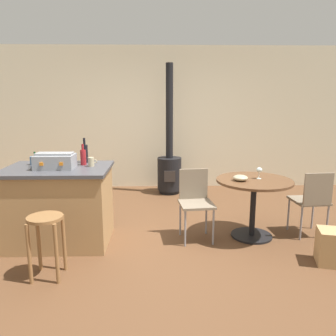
{
  "coord_description": "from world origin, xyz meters",
  "views": [
    {
      "loc": [
        0.05,
        -3.83,
        1.71
      ],
      "look_at": [
        0.16,
        0.02,
        0.91
      ],
      "focal_mm": 35.47,
      "sensor_mm": 36.0,
      "label": 1
    }
  ],
  "objects": [
    {
      "name": "folding_chair_far",
      "position": [
        1.96,
        0.09,
        0.5
      ],
      "size": [
        0.43,
        0.43,
        0.85
      ],
      "color": "#7F705B",
      "rests_on": "ground_plane"
    },
    {
      "name": "bottle_2",
      "position": [
        -0.88,
        0.32,
        1.05
      ],
      "size": [
        0.08,
        0.08,
        0.31
      ],
      "color": "black",
      "rests_on": "kitchen_island"
    },
    {
      "name": "bottle_0",
      "position": [
        -1.4,
        0.03,
        1.0
      ],
      "size": [
        0.06,
        0.06,
        0.18
      ],
      "color": "#194C23",
      "rests_on": "kitchen_island"
    },
    {
      "name": "folding_chair_near",
      "position": [
        0.5,
        0.09,
        0.51
      ],
      "size": [
        0.44,
        0.44,
        0.86
      ],
      "color": "#7F705B",
      "rests_on": "ground_plane"
    },
    {
      "name": "toolbox",
      "position": [
        -1.15,
        -0.05,
        1.02
      ],
      "size": [
        0.44,
        0.29,
        0.18
      ],
      "color": "gray",
      "rests_on": "kitchen_island"
    },
    {
      "name": "serving_bowl",
      "position": [
        1.04,
        0.05,
        0.78
      ],
      "size": [
        0.18,
        0.18,
        0.07
      ],
      "primitive_type": "ellipsoid",
      "color": "tan",
      "rests_on": "dining_table"
    },
    {
      "name": "wooden_stool",
      "position": [
        -1.04,
        -0.82,
        0.46
      ],
      "size": [
        0.34,
        0.34,
        0.62
      ],
      "color": "olive",
      "rests_on": "ground_plane"
    },
    {
      "name": "cup_0",
      "position": [
        -0.75,
        0.06,
        0.98
      ],
      "size": [
        0.11,
        0.07,
        0.11
      ],
      "color": "tan",
      "rests_on": "kitchen_island"
    },
    {
      "name": "bottle_1",
      "position": [
        -0.87,
        0.15,
        1.03
      ],
      "size": [
        0.07,
        0.07,
        0.26
      ],
      "color": "maroon",
      "rests_on": "kitchen_island"
    },
    {
      "name": "kitchen_island",
      "position": [
        -1.15,
        0.01,
        0.47
      ],
      "size": [
        1.22,
        0.87,
        0.93
      ],
      "color": "#A37A4C",
      "rests_on": "ground_plane"
    },
    {
      "name": "wine_glass",
      "position": [
        1.29,
        0.14,
        0.85
      ],
      "size": [
        0.07,
        0.07,
        0.14
      ],
      "color": "silver",
      "rests_on": "dining_table"
    },
    {
      "name": "dining_table",
      "position": [
        1.22,
        0.1,
        0.57
      ],
      "size": [
        0.93,
        0.93,
        0.74
      ],
      "color": "black",
      "rests_on": "ground_plane"
    },
    {
      "name": "wood_stove",
      "position": [
        0.24,
        2.15,
        0.55
      ],
      "size": [
        0.44,
        0.45,
        2.33
      ],
      "color": "black",
      "rests_on": "ground_plane"
    },
    {
      "name": "cup_1",
      "position": [
        -1.47,
        0.18,
        0.98
      ],
      "size": [
        0.12,
        0.09,
        0.1
      ],
      "color": "#4C7099",
      "rests_on": "kitchen_island"
    },
    {
      "name": "ground_plane",
      "position": [
        0.0,
        0.0,
        0.0
      ],
      "size": [
        8.8,
        8.8,
        0.0
      ],
      "primitive_type": "plane",
      "color": "brown"
    },
    {
      "name": "back_wall",
      "position": [
        0.0,
        2.67,
        1.35
      ],
      "size": [
        8.0,
        0.1,
        2.7
      ],
      "primitive_type": "cube",
      "color": "beige",
      "rests_on": "ground_plane"
    }
  ]
}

